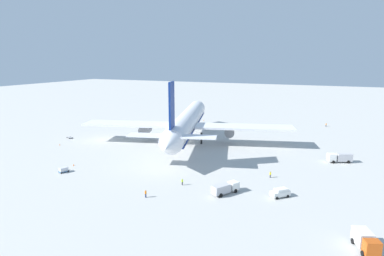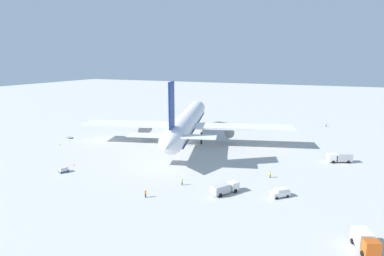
{
  "view_description": "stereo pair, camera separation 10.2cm",
  "coord_description": "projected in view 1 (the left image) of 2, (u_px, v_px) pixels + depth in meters",
  "views": [
    {
      "loc": [
        -104.52,
        -47.07,
        29.85
      ],
      "look_at": [
        3.15,
        -0.47,
        4.44
      ],
      "focal_mm": 29.48,
      "sensor_mm": 36.0,
      "label": 1
    },
    {
      "loc": [
        -104.48,
        -47.16,
        29.85
      ],
      "look_at": [
        3.15,
        -0.47,
        4.44
      ],
      "focal_mm": 29.48,
      "sensor_mm": 36.0,
      "label": 2
    }
  ],
  "objects": [
    {
      "name": "service_truck_0",
      "position": [
        225.0,
        188.0,
        71.61
      ],
      "size": [
        6.84,
        5.41,
        2.34
      ],
      "color": "white",
      "rests_on": "ground"
    },
    {
      "name": "baggage_cart_1",
      "position": [
        64.0,
        170.0,
        85.37
      ],
      "size": [
        3.17,
        2.29,
        1.36
      ],
      "color": "#26598C",
      "rests_on": "ground"
    },
    {
      "name": "airliner",
      "position": [
        187.0,
        122.0,
        115.56
      ],
      "size": [
        74.5,
        75.49,
        24.14
      ],
      "color": "white",
      "rests_on": "ground"
    },
    {
      "name": "ground_worker_3",
      "position": [
        270.0,
        175.0,
        81.43
      ],
      "size": [
        0.52,
        0.52,
        1.63
      ],
      "color": "#3F3F47",
      "rests_on": "ground"
    },
    {
      "name": "service_truck_1",
      "position": [
        340.0,
        157.0,
        93.46
      ],
      "size": [
        4.68,
        7.17,
        2.72
      ],
      "color": "white",
      "rests_on": "ground"
    },
    {
      "name": "traffic_cone_1",
      "position": [
        271.0,
        128.0,
        140.14
      ],
      "size": [
        0.36,
        0.36,
        0.55
      ],
      "primitive_type": "cone",
      "color": "orange",
      "rests_on": "ground"
    },
    {
      "name": "traffic_cone_3",
      "position": [
        60.0,
        145.0,
        112.34
      ],
      "size": [
        0.36,
        0.36,
        0.55
      ],
      "primitive_type": "cone",
      "color": "orange",
      "rests_on": "ground"
    },
    {
      "name": "ground_worker_2",
      "position": [
        326.0,
        125.0,
        143.88
      ],
      "size": [
        0.55,
        0.55,
        1.63
      ],
      "color": "black",
      "rests_on": "ground"
    },
    {
      "name": "ground_plane",
      "position": [
        188.0,
        141.0,
        118.34
      ],
      "size": [
        600.0,
        600.0,
        0.0
      ],
      "primitive_type": "plane",
      "color": "#B2B2AD"
    },
    {
      "name": "baggage_cart_0",
      "position": [
        70.0,
        137.0,
        122.79
      ],
      "size": [
        2.27,
        3.25,
        0.4
      ],
      "color": "gray",
      "rests_on": "ground"
    },
    {
      "name": "traffic_cone_2",
      "position": [
        74.0,
        165.0,
        90.64
      ],
      "size": [
        0.36,
        0.36,
        0.55
      ],
      "primitive_type": "cone",
      "color": "orange",
      "rests_on": "ground"
    },
    {
      "name": "ground_worker_0",
      "position": [
        146.0,
        194.0,
        69.65
      ],
      "size": [
        0.5,
        0.5,
        1.76
      ],
      "color": "navy",
      "rests_on": "ground"
    },
    {
      "name": "traffic_cone_0",
      "position": [
        204.0,
        120.0,
        158.38
      ],
      "size": [
        0.36,
        0.36,
        0.55
      ],
      "primitive_type": "cone",
      "color": "orange",
      "rests_on": "ground"
    },
    {
      "name": "service_truck_2",
      "position": [
        366.0,
        241.0,
        50.32
      ],
      "size": [
        5.92,
        4.07,
        2.81
      ],
      "color": "#BF4C14",
      "rests_on": "ground"
    },
    {
      "name": "ground_worker_1",
      "position": [
        182.0,
        182.0,
        76.57
      ],
      "size": [
        0.47,
        0.47,
        1.63
      ],
      "color": "#3F3F47",
      "rests_on": "ground"
    },
    {
      "name": "service_van",
      "position": [
        280.0,
        192.0,
        69.92
      ],
      "size": [
        4.33,
        4.39,
        1.97
      ],
      "color": "white",
      "rests_on": "ground"
    }
  ]
}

